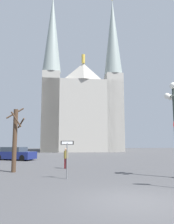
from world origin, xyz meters
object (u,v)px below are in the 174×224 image
Objects in this scene: cathedral at (81,108)px; parked_car_near_navy at (15,154)px; street_lamp at (174,113)px; one_way_arrow_sign at (67,154)px; bare_tree at (15,138)px; pedestrian_walking at (66,156)px.

cathedral is 25.20m from parked_car_near_navy.
cathedral is 35.89m from street_lamp.
parked_car_near_navy is (-5.70, 13.14, -0.68)m from one_way_arrow_sign.
parked_car_near_navy is (-2.12, 10.04, -1.62)m from bare_tree.
street_lamp is at bearing -18.50° from bare_tree.
street_lamp is 18.25m from parked_car_near_navy.
street_lamp reaches higher than pedestrian_walking.
bare_tree is 0.94× the size of parked_car_near_navy.
cathedral is 36.12m from one_way_arrow_sign.
parked_car_near_navy is 3.09× the size of pedestrian_walking.
one_way_arrow_sign is at bearing -95.24° from cathedral.
pedestrian_walking is (5.65, -8.43, 0.25)m from parked_car_near_navy.
bare_tree is at bearing -155.49° from pedestrian_walking.
pedestrian_walking is at bearing 142.35° from street_lamp.
bare_tree reaches higher than pedestrian_walking.
parked_car_near_navy is at bearing 101.91° from bare_tree.
one_way_arrow_sign is 0.44× the size of parked_car_near_navy.
cathedral reaches higher than parked_car_near_navy.
one_way_arrow_sign is at bearing -89.41° from pedestrian_walking.
street_lamp is at bearing -37.65° from pedestrian_walking.
cathedral is at bearing 78.00° from bare_tree.
one_way_arrow_sign is at bearing 178.01° from street_lamp.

